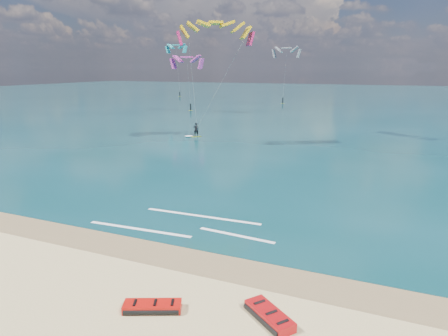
# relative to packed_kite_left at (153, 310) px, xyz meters

# --- Properties ---
(ground) EXTENTS (320.00, 320.00, 0.00)m
(ground) POSITION_rel_packed_kite_left_xyz_m (-3.10, 41.08, 0.00)
(ground) COLOR tan
(ground) RESTS_ON ground
(wet_sand_strip) EXTENTS (320.00, 2.40, 0.01)m
(wet_sand_strip) POSITION_rel_packed_kite_left_xyz_m (-3.10, 4.08, 0.00)
(wet_sand_strip) COLOR olive
(wet_sand_strip) RESTS_ON ground
(sea) EXTENTS (320.00, 200.00, 0.04)m
(sea) POSITION_rel_packed_kite_left_xyz_m (-3.10, 105.08, 0.02)
(sea) COLOR #0A3438
(sea) RESTS_ON ground
(packed_kite_left) EXTENTS (2.48, 1.81, 0.36)m
(packed_kite_left) POSITION_rel_packed_kite_left_xyz_m (0.00, 0.00, 0.00)
(packed_kite_left) COLOR red
(packed_kite_left) RESTS_ON ground
(packed_kite_mid) EXTENTS (2.49, 2.26, 0.41)m
(packed_kite_mid) POSITION_rel_packed_kite_left_xyz_m (4.11, 1.10, 0.00)
(packed_kite_mid) COLOR #AC0B0F
(packed_kite_mid) RESTS_ON ground
(kitesurfer_main) EXTENTS (11.79, 7.96, 14.85)m
(kitesurfer_main) POSITION_rel_packed_kite_left_xyz_m (-12.83, 31.73, 7.72)
(kitesurfer_main) COLOR #B5E81B
(kitesurfer_main) RESTS_ON sea
(shoreline_foam) EXTENTS (10.48, 3.64, 0.01)m
(shoreline_foam) POSITION_rel_packed_kite_left_xyz_m (-2.55, 7.66, 0.04)
(shoreline_foam) COLOR white
(shoreline_foam) RESTS_ON ground
(distant_kites) EXTENTS (40.95, 36.50, 14.76)m
(distant_kites) POSITION_rel_packed_kite_left_xyz_m (-33.22, 79.44, 6.48)
(distant_kites) COLOR gray
(distant_kites) RESTS_ON ground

